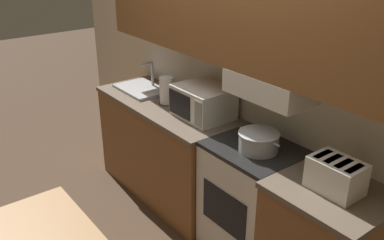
% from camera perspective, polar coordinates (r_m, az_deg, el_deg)
% --- Properties ---
extents(ground_plane, '(16.00, 16.00, 0.00)m').
position_cam_1_polar(ground_plane, '(3.86, 6.02, -12.27)').
color(ground_plane, '#4C3828').
extents(wall_back, '(5.17, 0.38, 2.55)m').
position_cam_1_polar(wall_back, '(3.18, 6.50, 9.05)').
color(wall_back, silver).
rests_on(wall_back, ground_plane).
extents(lower_counter_main, '(1.49, 0.59, 0.91)m').
position_cam_1_polar(lower_counter_main, '(3.89, -3.34, -3.92)').
color(lower_counter_main, brown).
rests_on(lower_counter_main, ground_plane).
extents(stove_range, '(0.62, 0.54, 0.91)m').
position_cam_1_polar(stove_range, '(3.20, 7.93, -10.87)').
color(stove_range, white).
rests_on(stove_range, ground_plane).
extents(cooking_pot, '(0.36, 0.28, 0.13)m').
position_cam_1_polar(cooking_pot, '(2.91, 8.87, -2.75)').
color(cooking_pot, '#B7BABF').
rests_on(cooking_pot, stove_range).
extents(microwave, '(0.44, 0.36, 0.25)m').
position_cam_1_polar(microwave, '(3.37, 1.47, 2.43)').
color(microwave, white).
rests_on(microwave, lower_counter_main).
extents(toaster, '(0.30, 0.21, 0.19)m').
position_cam_1_polar(toaster, '(2.56, 18.65, -7.03)').
color(toaster, white).
rests_on(toaster, lower_counter_right_stub).
extents(sink_basin, '(0.50, 0.34, 0.25)m').
position_cam_1_polar(sink_basin, '(4.02, -6.76, 4.23)').
color(sink_basin, '#B7BABF').
rests_on(sink_basin, lower_counter_main).
extents(paper_towel_roll, '(0.14, 0.14, 0.24)m').
position_cam_1_polar(paper_towel_roll, '(3.65, -3.43, 3.95)').
color(paper_towel_roll, black).
rests_on(paper_towel_roll, lower_counter_main).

